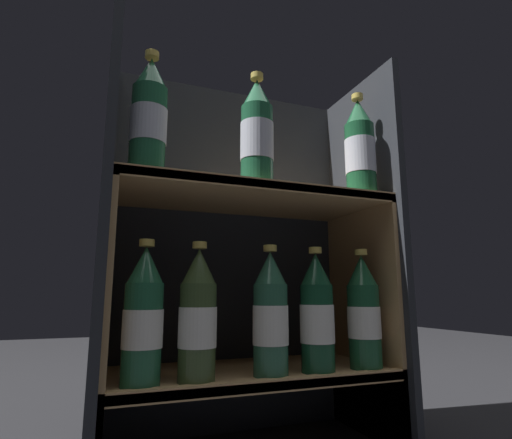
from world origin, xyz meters
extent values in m
cube|color=#23262B|center=(0.00, 0.32, 0.48)|extent=(0.70, 0.02, 0.97)
cube|color=#23262B|center=(-0.34, 0.15, 0.48)|extent=(0.02, 0.35, 0.97)
cube|color=#23262B|center=(0.34, 0.15, 0.48)|extent=(0.02, 0.35, 0.97)
cube|color=tan|center=(0.00, 0.15, 0.18)|extent=(0.66, 0.31, 0.02)
cube|color=tan|center=(0.00, 0.01, 0.18)|extent=(0.66, 0.02, 0.03)
cube|color=tan|center=(-0.33, 0.15, 0.08)|extent=(0.01, 0.31, 0.17)
cube|color=tan|center=(0.33, 0.15, 0.08)|extent=(0.01, 0.31, 0.17)
cube|color=tan|center=(0.00, 0.15, 0.59)|extent=(0.66, 0.31, 0.02)
cube|color=tan|center=(0.00, 0.01, 0.59)|extent=(0.66, 0.02, 0.03)
cube|color=tan|center=(-0.33, 0.15, 0.29)|extent=(0.01, 0.31, 0.59)
cube|color=tan|center=(0.33, 0.15, 0.29)|extent=(0.01, 0.31, 0.59)
cylinder|color=#1E5638|center=(-0.27, 0.05, 0.70)|extent=(0.08, 0.08, 0.19)
cylinder|color=#ADB2C1|center=(-0.27, 0.05, 0.71)|extent=(0.08, 0.08, 0.08)
cone|color=#1E5638|center=(-0.27, 0.05, 0.83)|extent=(0.07, 0.07, 0.07)
cylinder|color=gold|center=(-0.27, 0.05, 0.88)|extent=(0.03, 0.03, 0.01)
cylinder|color=#1E5638|center=(-0.02, 0.05, 0.70)|extent=(0.08, 0.08, 0.19)
cylinder|color=#ADB2C1|center=(-0.02, 0.05, 0.71)|extent=(0.08, 0.08, 0.09)
cone|color=#1E5638|center=(-0.02, 0.05, 0.83)|extent=(0.07, 0.07, 0.07)
cylinder|color=gold|center=(-0.02, 0.05, 0.88)|extent=(0.03, 0.03, 0.01)
cylinder|color=#194C2D|center=(0.27, 0.05, 0.70)|extent=(0.08, 0.08, 0.19)
cylinder|color=#ADB2C1|center=(0.27, 0.05, 0.71)|extent=(0.08, 0.08, 0.09)
cone|color=#194C2D|center=(0.27, 0.05, 0.83)|extent=(0.07, 0.07, 0.07)
cylinder|color=gold|center=(0.27, 0.05, 0.88)|extent=(0.03, 0.03, 0.01)
cylinder|color=#1E5638|center=(-0.26, 0.05, 0.28)|extent=(0.08, 0.08, 0.19)
cylinder|color=silver|center=(-0.26, 0.05, 0.29)|extent=(0.08, 0.08, 0.07)
cone|color=#1E5638|center=(-0.26, 0.05, 0.42)|extent=(0.07, 0.07, 0.07)
cylinder|color=gold|center=(-0.26, 0.05, 0.46)|extent=(0.03, 0.03, 0.01)
cylinder|color=#384C28|center=(-0.15, 0.05, 0.28)|extent=(0.08, 0.08, 0.19)
cylinder|color=silver|center=(-0.15, 0.05, 0.29)|extent=(0.08, 0.08, 0.08)
cone|color=#384C28|center=(-0.15, 0.05, 0.42)|extent=(0.07, 0.07, 0.07)
cylinder|color=gold|center=(-0.15, 0.05, 0.46)|extent=(0.03, 0.03, 0.01)
cylinder|color=#285B42|center=(0.01, 0.05, 0.28)|extent=(0.08, 0.08, 0.19)
cylinder|color=silver|center=(0.01, 0.05, 0.29)|extent=(0.08, 0.08, 0.08)
cone|color=#285B42|center=(0.01, 0.05, 0.42)|extent=(0.07, 0.07, 0.07)
cylinder|color=gold|center=(0.01, 0.05, 0.46)|extent=(0.03, 0.03, 0.01)
cylinder|color=#144228|center=(0.13, 0.05, 0.28)|extent=(0.08, 0.08, 0.19)
cylinder|color=silver|center=(0.13, 0.05, 0.29)|extent=(0.08, 0.08, 0.09)
cone|color=#144228|center=(0.13, 0.05, 0.42)|extent=(0.07, 0.07, 0.07)
cylinder|color=gold|center=(0.13, 0.05, 0.46)|extent=(0.03, 0.03, 0.01)
cylinder|color=#194C2D|center=(0.26, 0.05, 0.28)|extent=(0.08, 0.08, 0.19)
cylinder|color=silver|center=(0.26, 0.05, 0.29)|extent=(0.08, 0.08, 0.07)
cone|color=#194C2D|center=(0.26, 0.05, 0.42)|extent=(0.07, 0.07, 0.07)
cylinder|color=gold|center=(0.26, 0.05, 0.46)|extent=(0.03, 0.03, 0.01)
camera|label=1|loc=(-0.34, -0.78, 0.36)|focal=28.00mm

